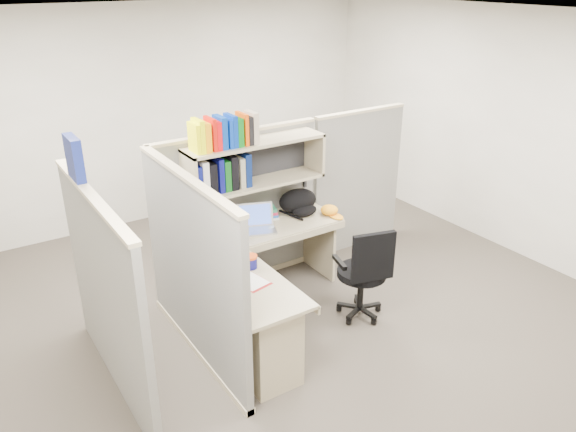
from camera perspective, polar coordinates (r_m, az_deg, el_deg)
ground at (r=5.39m, az=-0.12°, el=-10.51°), size 6.00×6.00×0.00m
room_shell at (r=4.67m, az=-0.13°, el=6.12°), size 6.00×6.00×6.00m
cubicle at (r=5.13m, az=-6.34°, el=-0.90°), size 3.79×1.84×1.95m
desk at (r=4.76m, az=-2.40°, el=-9.29°), size 1.74×1.75×0.73m
laptop at (r=5.34m, az=-3.15°, el=-0.33°), size 0.45×0.45×0.25m
backpack at (r=5.73m, az=1.31°, el=1.40°), size 0.44×0.36×0.25m
orange_cap at (r=5.75m, az=4.21°, el=0.61°), size 0.21×0.23×0.10m
snack_canister at (r=4.73m, az=-3.84°, el=-4.62°), size 0.12×0.12×0.12m
tissue_box at (r=4.26m, az=-5.46°, el=-7.57°), size 0.13×0.13×0.20m
mouse at (r=5.43m, az=-1.77°, el=-1.18°), size 0.08×0.06×0.03m
paper_cup at (r=5.49m, az=-4.32°, el=-0.54°), size 0.08×0.08×0.10m
book_stack at (r=5.68m, az=-1.97°, el=0.42°), size 0.21×0.25×0.11m
loose_paper at (r=4.57m, az=-3.80°, el=-6.58°), size 0.24×0.29×0.00m
task_chair at (r=5.29m, az=7.61°, el=-7.12°), size 0.54×0.50×0.96m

